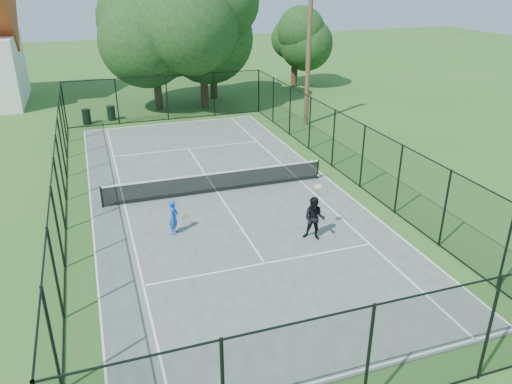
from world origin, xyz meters
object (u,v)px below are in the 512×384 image
object	(u,v)px
tennis_net	(217,182)
trash_bin_right	(111,113)
player_black	(314,219)
player_blue	(174,217)
trash_bin_left	(87,117)
utility_pole	(308,56)

from	to	relation	value
tennis_net	trash_bin_right	world-z (taller)	tennis_net
tennis_net	player_black	world-z (taller)	player_black
tennis_net	player_blue	size ratio (longest dim) A/B	7.31
trash_bin_left	player_blue	distance (m)	17.16
tennis_net	utility_pole	size ratio (longest dim) A/B	1.17
tennis_net	utility_pole	distance (m)	12.88
trash_bin_left	player_blue	xyz separation A→B (m)	(2.73, -16.94, 0.25)
trash_bin_right	player_blue	world-z (taller)	player_blue
tennis_net	player_blue	distance (m)	4.10
utility_pole	player_blue	world-z (taller)	utility_pole
tennis_net	trash_bin_left	world-z (taller)	tennis_net
tennis_net	trash_bin_left	distance (m)	14.68
trash_bin_left	utility_pole	world-z (taller)	utility_pole
trash_bin_right	player_blue	size ratio (longest dim) A/B	0.71
trash_bin_right	utility_pole	size ratio (longest dim) A/B	0.11
player_black	trash_bin_left	bearing A→B (deg)	111.67
trash_bin_left	tennis_net	bearing A→B (deg)	-69.04
tennis_net	player_blue	xyz separation A→B (m)	(-2.52, -3.23, 0.17)
trash_bin_right	utility_pole	xyz separation A→B (m)	(12.04, -5.17, 3.88)
trash_bin_left	utility_pole	bearing A→B (deg)	-19.04
tennis_net	utility_pole	bearing A→B (deg)	46.99
tennis_net	trash_bin_right	xyz separation A→B (m)	(-3.65, 14.17, -0.08)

